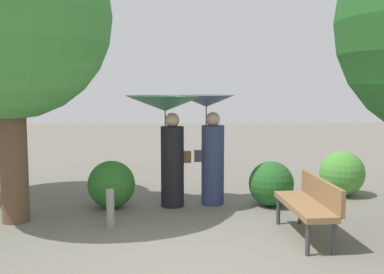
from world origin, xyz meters
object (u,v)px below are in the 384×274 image
(person_left, at_px, (168,123))
(person_right, at_px, (210,134))
(path_marker_post, at_px, (110,209))
(park_bench, at_px, (310,202))

(person_left, relative_size, person_right, 1.00)
(person_right, height_order, path_marker_post, person_right)
(park_bench, bearing_deg, person_right, -150.33)
(park_bench, xyz_separation_m, path_marker_post, (-2.83, 0.56, -0.22))
(person_left, distance_m, person_right, 0.78)
(person_right, xyz_separation_m, park_bench, (1.26, -1.93, -0.74))
(person_right, bearing_deg, park_bench, -152.15)
(person_left, height_order, path_marker_post, person_left)
(person_right, bearing_deg, person_left, 95.68)
(person_left, distance_m, park_bench, 2.84)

